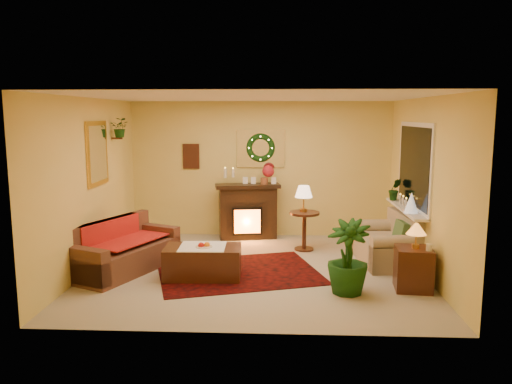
{
  "coord_description": "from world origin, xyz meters",
  "views": [
    {
      "loc": [
        0.37,
        -7.35,
        2.35
      ],
      "look_at": [
        0.0,
        0.35,
        1.15
      ],
      "focal_mm": 35.0,
      "sensor_mm": 36.0,
      "label": 1
    }
  ],
  "objects_px": {
    "sofa": "(124,243)",
    "end_table_square": "(413,270)",
    "side_table_round": "(304,232)",
    "fireplace": "(248,210)",
    "coffee_table": "(203,264)",
    "loveseat": "(385,237)"
  },
  "relations": [
    {
      "from": "loveseat",
      "to": "side_table_round",
      "type": "height_order",
      "value": "loveseat"
    },
    {
      "from": "end_table_square",
      "to": "coffee_table",
      "type": "xyz_separation_m",
      "value": [
        -2.92,
        0.36,
        -0.06
      ]
    },
    {
      "from": "coffee_table",
      "to": "fireplace",
      "type": "bearing_deg",
      "value": 76.11
    },
    {
      "from": "sofa",
      "to": "loveseat",
      "type": "distance_m",
      "value": 4.08
    },
    {
      "from": "side_table_round",
      "to": "end_table_square",
      "type": "height_order",
      "value": "side_table_round"
    },
    {
      "from": "side_table_round",
      "to": "end_table_square",
      "type": "xyz_separation_m",
      "value": [
        1.38,
        -1.94,
        -0.05
      ]
    },
    {
      "from": "end_table_square",
      "to": "coffee_table",
      "type": "height_order",
      "value": "end_table_square"
    },
    {
      "from": "loveseat",
      "to": "side_table_round",
      "type": "xyz_separation_m",
      "value": [
        -1.26,
        0.68,
        -0.1
      ]
    },
    {
      "from": "side_table_round",
      "to": "coffee_table",
      "type": "height_order",
      "value": "side_table_round"
    },
    {
      "from": "sofa",
      "to": "end_table_square",
      "type": "relative_size",
      "value": 3.07
    },
    {
      "from": "sofa",
      "to": "coffee_table",
      "type": "height_order",
      "value": "sofa"
    },
    {
      "from": "end_table_square",
      "to": "sofa",
      "type": "bearing_deg",
      "value": 171.43
    },
    {
      "from": "end_table_square",
      "to": "fireplace",
      "type": "bearing_deg",
      "value": 131.5
    },
    {
      "from": "sofa",
      "to": "fireplace",
      "type": "relative_size",
      "value": 1.66
    },
    {
      "from": "fireplace",
      "to": "loveseat",
      "type": "bearing_deg",
      "value": -43.53
    },
    {
      "from": "side_table_round",
      "to": "sofa",
      "type": "bearing_deg",
      "value": -154.54
    },
    {
      "from": "loveseat",
      "to": "coffee_table",
      "type": "distance_m",
      "value": 2.95
    },
    {
      "from": "coffee_table",
      "to": "end_table_square",
      "type": "bearing_deg",
      "value": -8.94
    },
    {
      "from": "sofa",
      "to": "coffee_table",
      "type": "xyz_separation_m",
      "value": [
        1.23,
        -0.26,
        -0.22
      ]
    },
    {
      "from": "side_table_round",
      "to": "end_table_square",
      "type": "distance_m",
      "value": 2.38
    },
    {
      "from": "fireplace",
      "to": "loveseat",
      "type": "xyz_separation_m",
      "value": [
        2.29,
        -1.46,
        -0.13
      ]
    },
    {
      "from": "end_table_square",
      "to": "coffee_table",
      "type": "bearing_deg",
      "value": 172.93
    }
  ]
}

